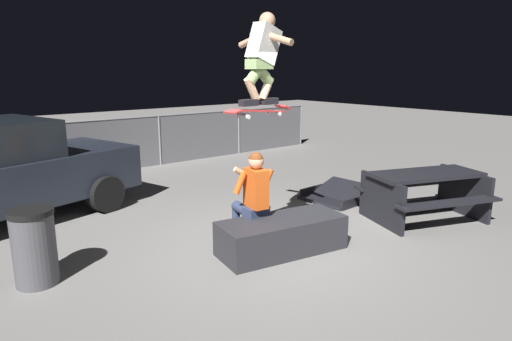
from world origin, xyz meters
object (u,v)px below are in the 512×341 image
object	(u,v)px
skateboard	(259,111)
skater_airborne	(262,55)
person_sitting_on_ledge	(252,194)
trash_bin	(34,247)
ledge_box_main	(282,235)
kicker_ramp	(337,196)
picnic_table_back	(425,188)

from	to	relation	value
skateboard	skater_airborne	distance (m)	0.69
person_sitting_on_ledge	trash_bin	xyz separation A→B (m)	(-2.51, 0.63, -0.27)
person_sitting_on_ledge	ledge_box_main	bearing A→B (deg)	-69.98
person_sitting_on_ledge	kicker_ramp	distance (m)	2.68
trash_bin	ledge_box_main	bearing A→B (deg)	-21.32
skater_airborne	trash_bin	size ratio (longest dim) A/B	1.32
kicker_ramp	trash_bin	bearing A→B (deg)	-179.21
picnic_table_back	trash_bin	xyz separation A→B (m)	(-5.24, 1.49, -0.07)
ledge_box_main	trash_bin	distance (m)	2.87
kicker_ramp	trash_bin	world-z (taller)	trash_bin
person_sitting_on_ledge	picnic_table_back	distance (m)	2.87
ledge_box_main	trash_bin	size ratio (longest dim) A/B	1.92
skater_airborne	kicker_ramp	bearing A→B (deg)	17.07
skateboard	trash_bin	xyz separation A→B (m)	(-2.60, 0.67, -1.36)
skater_airborne	kicker_ramp	size ratio (longest dim) A/B	1.02
person_sitting_on_ledge	skater_airborne	world-z (taller)	skater_airborne
skater_airborne	kicker_ramp	world-z (taller)	skater_airborne
ledge_box_main	picnic_table_back	world-z (taller)	picnic_table_back
skateboard	trash_bin	bearing A→B (deg)	165.62
skateboard	skater_airborne	xyz separation A→B (m)	(0.06, 0.01, 0.69)
ledge_box_main	kicker_ramp	bearing A→B (deg)	25.16
ledge_box_main	kicker_ramp	xyz separation A→B (m)	(2.36, 1.11, -0.16)
kicker_ramp	picnic_table_back	xyz separation A→B (m)	(0.21, -1.56, 0.44)
ledge_box_main	trash_bin	xyz separation A→B (m)	(-2.66, 1.04, 0.21)
ledge_box_main	skater_airborne	distance (m)	2.28
ledge_box_main	trash_bin	world-z (taller)	trash_bin
skateboard	picnic_table_back	world-z (taller)	skateboard
ledge_box_main	kicker_ramp	world-z (taller)	ledge_box_main
kicker_ramp	trash_bin	xyz separation A→B (m)	(-5.03, -0.07, 0.37)
ledge_box_main	kicker_ramp	distance (m)	2.61
picnic_table_back	person_sitting_on_ledge	bearing A→B (deg)	162.37
skateboard	picnic_table_back	xyz separation A→B (m)	(2.64, -0.83, -1.28)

